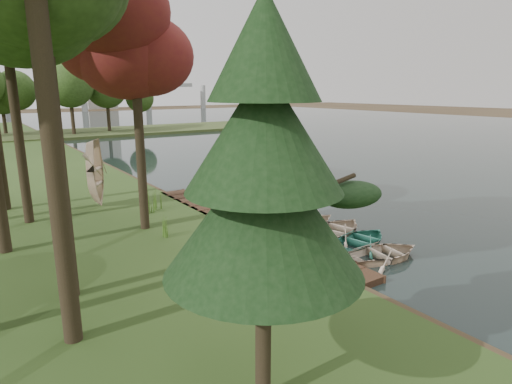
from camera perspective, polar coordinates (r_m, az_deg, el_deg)
ground at (r=21.66m, az=1.49°, el=-4.08°), size 300.00×300.00×0.00m
water at (r=56.29m, az=14.28°, el=6.45°), size 130.00×200.00×0.05m
boardwalk at (r=20.75m, az=-2.08°, el=-4.44°), size 1.60×16.00×0.30m
peninsula at (r=69.92m, az=-17.98°, el=7.68°), size 50.00×14.00×0.45m
far_trees at (r=68.74m, az=-21.07°, el=12.54°), size 45.60×5.60×8.80m
bridge at (r=138.82m, az=-25.24°, el=12.48°), size 95.90×4.00×8.60m
building_a at (r=162.24m, az=-20.28°, el=13.57°), size 10.00×8.00×18.00m
rowboat_0 at (r=17.60m, az=16.67°, el=-7.56°), size 3.63×2.88×0.67m
rowboat_1 at (r=18.76m, az=13.82°, el=-6.03°), size 3.70×2.95×0.69m
rowboat_2 at (r=19.68m, az=10.54°, el=-4.81°), size 4.23×3.46×0.77m
rowboat_3 at (r=20.61m, az=6.85°, el=-3.90°), size 3.61×2.69×0.71m
rowboat_4 at (r=21.90m, az=4.42°, el=-2.83°), size 3.95×3.35×0.70m
rowboat_5 at (r=23.06m, az=2.40°, el=-1.87°), size 4.22×3.48×0.76m
rowboat_6 at (r=24.11m, az=0.24°, el=-1.24°), size 4.00×3.38×0.71m
rowboat_7 at (r=25.31m, az=-2.47°, el=-0.44°), size 3.84×2.75×0.79m
stored_rowboat at (r=24.85m, az=-20.13°, el=-0.98°), size 4.50×4.13×0.76m
tree_2 at (r=19.62m, az=-16.02°, el=18.59°), size 4.60×4.60×10.17m
tree_4 at (r=22.82m, az=-30.65°, el=19.35°), size 4.68×4.68×11.35m
pine_tree at (r=7.71m, az=1.07°, el=3.31°), size 3.80×3.80×7.94m
reeds_0 at (r=15.98m, az=-3.25°, el=-7.36°), size 0.60×0.60×1.12m
reeds_1 at (r=18.94m, az=-12.00°, el=-4.49°), size 0.60×0.60×0.97m
reeds_2 at (r=23.54m, az=-13.17°, el=-0.86°), size 0.60×0.60×1.09m
reeds_3 at (r=22.79m, az=-14.04°, el=-1.35°), size 0.60×0.60×1.11m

